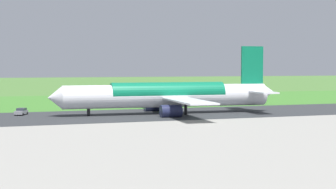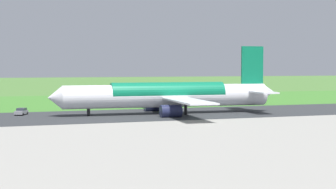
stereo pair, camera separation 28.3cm
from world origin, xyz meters
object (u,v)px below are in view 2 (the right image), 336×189
(no_stopping_sign, at_px, (134,98))
(service_car_followme, at_px, (21,111))
(traffic_cone_orange, at_px, (117,102))
(airliner_main, at_px, (170,95))

(no_stopping_sign, bearing_deg, service_car_followme, 42.19)
(service_car_followme, distance_m, traffic_cone_orange, 41.64)
(airliner_main, distance_m, no_stopping_sign, 38.45)
(service_car_followme, height_order, no_stopping_sign, no_stopping_sign)
(airliner_main, distance_m, service_car_followme, 33.66)
(service_car_followme, distance_m, no_stopping_sign, 45.86)
(service_car_followme, height_order, traffic_cone_orange, service_car_followme)
(service_car_followme, bearing_deg, no_stopping_sign, -137.81)
(airliner_main, bearing_deg, traffic_cone_orange, -83.67)
(traffic_cone_orange, bearing_deg, service_car_followme, 46.98)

